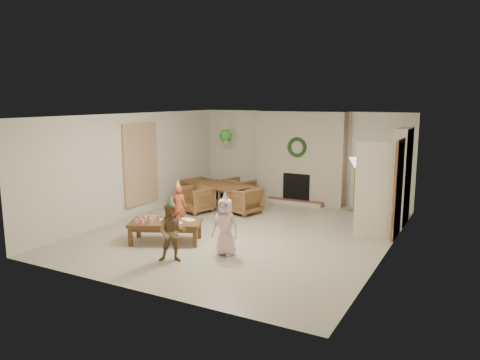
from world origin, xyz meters
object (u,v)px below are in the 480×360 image
Objects in this scene: coffee_table_top at (165,223)px; dining_chair_near at (196,199)px; dining_chair_right at (244,200)px; dining_chair_left at (200,191)px; child_pink at (225,227)px; dining_chair_far at (239,191)px; dining_table at (218,196)px; child_red at (178,207)px; child_plaid at (172,233)px.

dining_chair_near is at bearing 85.02° from coffee_table_top.
coffee_table_top is (0.84, -2.35, 0.06)m from dining_chair_near.
dining_chair_right is 0.53× the size of coffee_table_top.
child_pink is (2.77, -3.39, 0.19)m from dining_chair_left.
dining_chair_far is at bearing 90.00° from dining_chair_near.
dining_table is 2.34× the size of dining_chair_left.
child_pink is at bearing -29.96° from dining_chair_near.
dining_table is at bearing 76.66° from coffee_table_top.
child_pink is (2.04, -3.17, 0.23)m from dining_table.
child_pink is at bearing 132.10° from dining_chair_far.
dining_table reaches higher than coffee_table_top.
dining_chair_near is 1.00× the size of dining_chair_left.
child_red reaches higher than dining_chair_near.
dining_chair_far reaches higher than coffee_table_top.
child_pink is (1.82, -3.90, 0.19)m from dining_chair_far.
dining_chair_near is 1.00× the size of dining_chair_far.
child_red is at bearing -2.38° from dining_chair_right.
coffee_table_top is at bearing -140.76° from dining_chair_left.
dining_chair_right is 0.77× the size of child_red.
dining_chair_near is 2.50m from coffee_table_top.
dining_chair_right is at bearing 68.48° from child_plaid.
child_plaid is at bearing 24.81° from dining_chair_right.
child_pink reaches higher than coffee_table_top.
dining_chair_right is 0.70× the size of child_pink.
dining_chair_left is 4.67m from child_plaid.
dining_table is 3.15m from coffee_table_top.
dining_chair_far and dining_chair_left have the same top height.
child_red reaches higher than dining_chair_far.
child_plaid is at bearing -135.66° from dining_chair_left.
coffee_table_top is at bearing 11.04° from dining_chair_right.
dining_chair_right is at bearing -90.00° from dining_chair_left.
child_plaid reaches higher than dining_chair_left.
child_red is at bearing 86.18° from coffee_table_top.
dining_chair_right is 2.82m from coffee_table_top.
dining_chair_right is (0.69, -1.01, 0.00)m from dining_chair_far.
child_red reaches higher than dining_table.
dining_chair_near is 1.53m from dining_chair_far.
child_red is 0.91× the size of child_pink.
child_red reaches higher than dining_chair_right.
child_plaid reaches higher than dining_chair_right.
child_plaid is at bearing 95.31° from child_red.
dining_chair_near is at bearing 87.81° from child_plaid.
coffee_table_top is (0.39, -3.81, 0.06)m from dining_chair_far.
dining_chair_left is at bearing 124.32° from child_pink.
dining_chair_near is (-0.22, -0.73, 0.03)m from dining_table.
dining_chair_left is (-0.96, -0.51, 0.00)m from dining_chair_far.
dining_chair_left is 0.53× the size of coffee_table_top.
child_plaid is at bearing -134.91° from child_pink.
coffee_table_top is at bearing -61.61° from dining_table.
child_plaid is at bearing -71.44° from coffee_table_top.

